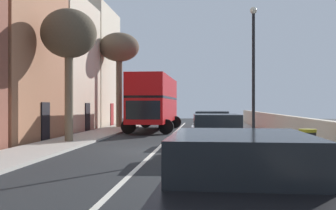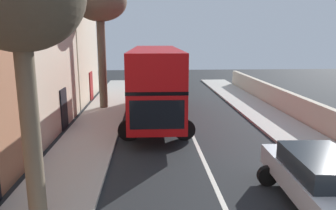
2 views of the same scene
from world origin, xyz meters
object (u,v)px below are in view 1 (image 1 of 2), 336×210
Objects in this scene: parked_car_silver_right_2 at (216,132)px; street_tree_left_0 at (119,50)px; lamppost_right at (253,64)px; parked_car_silver_right_0 at (213,125)px; litter_bin_right at (308,146)px; parked_car_black_right_1 at (240,186)px; double_decker_bus at (155,100)px; street_tree_left_2 at (69,36)px.

street_tree_left_0 reaches higher than parked_car_silver_right_2.
street_tree_left_0 is at bearing 121.90° from lamppost_right.
litter_bin_right is (2.80, -7.70, -0.27)m from parked_car_silver_right_0.
parked_car_silver_right_0 is 15.67m from parked_car_black_right_1.
lamppost_right is (9.37, -15.06, -2.82)m from street_tree_left_0.
parked_car_silver_right_0 is at bearing 131.99° from lamppost_right.
litter_bin_right is (2.80, -2.25, -0.26)m from parked_car_silver_right_2.
parked_car_black_right_1 is at bearing -89.99° from parked_car_silver_right_0.
parked_car_silver_right_0 is 0.72× the size of lamppost_right.
street_tree_left_0 is at bearing 138.41° from double_decker_bus.
double_decker_bus is 13.55m from lamppost_right.
parked_car_silver_right_0 is at bearing -67.36° from double_decker_bus.
parked_car_black_right_1 is 8.46m from litter_bin_right.
street_tree_left_2 reaches higher than parked_car_silver_right_2.
lamppost_right is at bearing -48.01° from parked_car_silver_right_0.
parked_car_black_right_1 is 10.23m from parked_car_silver_right_2.
street_tree_left_2 is (0.27, -13.69, -1.16)m from street_tree_left_0.
lamppost_right is at bearing 99.96° from litter_bin_right.
parked_car_silver_right_2 is at bearing 89.98° from parked_car_black_right_1.
double_decker_bus is 16.13m from parked_car_silver_right_2.
street_tree_left_0 is 13.74m from street_tree_left_2.
lamppost_right is 6.58m from litter_bin_right.
double_decker_bus is at bearing 112.64° from parked_car_silver_right_0.
parked_car_silver_right_0 reaches higher than parked_car_black_right_1.
parked_car_silver_right_2 is 20.79m from street_tree_left_0.
street_tree_left_0 reaches higher than double_decker_bus.
parked_car_silver_right_0 is at bearing 90.01° from parked_car_black_right_1.
double_decker_bus is 1.76× the size of lamppost_right.
lamppost_right reaches higher than parked_car_silver_right_0.
parked_car_silver_right_2 is 0.66× the size of street_tree_left_2.
street_tree_left_2 is 6.25× the size of litter_bin_right.
street_tree_left_2 is at bearing -88.85° from street_tree_left_0.
street_tree_left_2 is at bearing 146.61° from parked_car_silver_right_2.
double_decker_bus is 2.44× the size of parked_car_silver_right_0.
double_decker_bus is 11.56m from street_tree_left_2.
double_decker_bus is 6.21m from street_tree_left_0.
street_tree_left_2 is 1.07× the size of lamppost_right.
parked_car_black_right_1 is 4.04× the size of litter_bin_right.
litter_bin_right is (1.00, -5.69, -3.14)m from lamppost_right.
parked_car_silver_right_0 is 8.20m from litter_bin_right.
street_tree_left_2 is at bearing -175.07° from parked_car_silver_right_0.
street_tree_left_2 is at bearing -106.16° from double_decker_bus.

